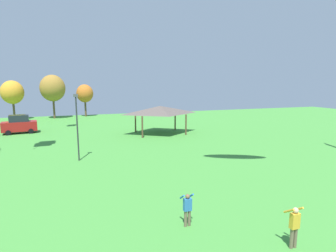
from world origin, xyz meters
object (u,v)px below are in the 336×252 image
(parked_car_second_from_left, at_px, (19,124))
(treeline_tree_3, at_px, (85,94))
(treeline_tree_1, at_px, (12,92))
(treeline_tree_2, at_px, (53,88))
(light_post_0, at_px, (77,123))
(person_standing_mid_field, at_px, (187,208))
(park_pavilion, at_px, (160,110))
(person_standing_near_foreground, at_px, (294,225))

(parked_car_second_from_left, height_order, treeline_tree_3, treeline_tree_3)
(treeline_tree_1, bearing_deg, parked_car_second_from_left, -76.96)
(parked_car_second_from_left, distance_m, treeline_tree_2, 15.90)
(light_post_0, xyz_separation_m, treeline_tree_2, (-3.98, 30.56, 2.44))
(person_standing_mid_field, distance_m, treeline_tree_1, 45.84)
(light_post_0, height_order, treeline_tree_3, treeline_tree_3)
(park_pavilion, bearing_deg, treeline_tree_1, 134.21)
(park_pavilion, height_order, treeline_tree_1, treeline_tree_1)
(person_standing_mid_field, relative_size, treeline_tree_2, 0.19)
(park_pavilion, distance_m, treeline_tree_1, 29.74)
(treeline_tree_2, bearing_deg, park_pavilion, -56.36)
(person_standing_mid_field, relative_size, park_pavilion, 0.21)
(person_standing_near_foreground, distance_m, park_pavilion, 24.86)
(treeline_tree_1, relative_size, treeline_tree_3, 1.11)
(person_standing_mid_field, height_order, parked_car_second_from_left, parked_car_second_from_left)
(treeline_tree_1, bearing_deg, treeline_tree_2, -1.01)
(light_post_0, relative_size, treeline_tree_2, 0.69)
(person_standing_near_foreground, height_order, light_post_0, light_post_0)
(treeline_tree_2, relative_size, treeline_tree_3, 1.28)
(person_standing_near_foreground, relative_size, treeline_tree_2, 0.21)
(light_post_0, distance_m, treeline_tree_2, 30.91)
(treeline_tree_1, relative_size, treeline_tree_2, 0.87)
(person_standing_near_foreground, height_order, treeline_tree_3, treeline_tree_3)
(person_standing_near_foreground, bearing_deg, treeline_tree_3, 99.11)
(treeline_tree_1, xyz_separation_m, treeline_tree_3, (12.28, 1.31, -0.39))
(park_pavilion, relative_size, treeline_tree_3, 1.15)
(light_post_0, height_order, treeline_tree_1, treeline_tree_1)
(person_standing_mid_field, xyz_separation_m, treeline_tree_1, (-15.08, 43.10, 4.04))
(person_standing_mid_field, bearing_deg, treeline_tree_3, 63.09)
(treeline_tree_2, bearing_deg, person_standing_near_foreground, -75.66)
(park_pavilion, xyz_separation_m, treeline_tree_1, (-20.70, 21.28, 1.83))
(person_standing_near_foreground, bearing_deg, light_post_0, 118.68)
(person_standing_mid_field, distance_m, parked_car_second_from_left, 30.34)
(light_post_0, bearing_deg, treeline_tree_1, 109.06)
(person_standing_near_foreground, relative_size, person_standing_mid_field, 1.11)
(parked_car_second_from_left, bearing_deg, person_standing_near_foreground, -72.30)
(person_standing_near_foreground, height_order, treeline_tree_2, treeline_tree_2)
(treeline_tree_3, bearing_deg, person_standing_near_foreground, -82.71)
(person_standing_near_foreground, distance_m, treeline_tree_3, 47.77)
(parked_car_second_from_left, xyz_separation_m, treeline_tree_2, (3.13, 14.95, 4.42))
(person_standing_mid_field, height_order, light_post_0, light_post_0)
(person_standing_mid_field, relative_size, light_post_0, 0.28)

